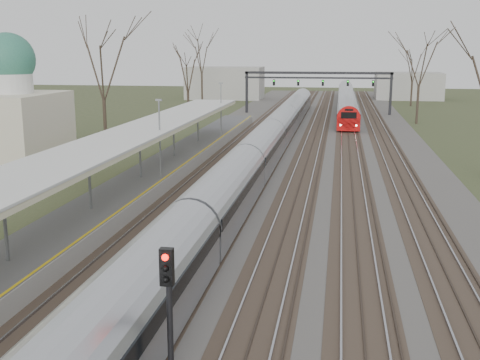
{
  "coord_description": "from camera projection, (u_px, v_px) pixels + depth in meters",
  "views": [
    {
      "loc": [
        3.49,
        -2.41,
        9.03
      ],
      "look_at": [
        -1.83,
        29.71,
        2.0
      ],
      "focal_mm": 45.0,
      "sensor_mm": 36.0,
      "label": 1
    }
  ],
  "objects": [
    {
      "name": "platform",
      "position": [
        157.0,
        174.0,
        42.29
      ],
      "size": [
        3.5,
        69.0,
        1.0
      ],
      "primitive_type": "cube",
      "color": "#9E9B93",
      "rests_on": "ground"
    },
    {
      "name": "canopy",
      "position": [
        134.0,
        135.0,
        37.22
      ],
      "size": [
        4.1,
        50.0,
        3.11
      ],
      "color": "slate",
      "rests_on": "platform"
    },
    {
      "name": "track_bed",
      "position": [
        304.0,
        146.0,
        57.77
      ],
      "size": [
        24.0,
        160.0,
        0.22
      ],
      "color": "#474442",
      "rests_on": "ground"
    },
    {
      "name": "signal_post",
      "position": [
        169.0,
        298.0,
        15.67
      ],
      "size": [
        0.35,
        0.45,
        4.1
      ],
      "color": "black",
      "rests_on": "ground"
    },
    {
      "name": "signal_gantry",
      "position": [
        318.0,
        80.0,
        85.66
      ],
      "size": [
        21.0,
        0.59,
        6.08
      ],
      "color": "black",
      "rests_on": "ground"
    },
    {
      "name": "tree_west_far",
      "position": [
        102.0,
        62.0,
        52.1
      ],
      "size": [
        5.5,
        5.5,
        11.33
      ],
      "color": "#2D231C",
      "rests_on": "ground"
    },
    {
      "name": "train_far",
      "position": [
        347.0,
        99.0,
        94.96
      ],
      "size": [
        2.62,
        60.21,
        3.05
      ],
      "color": "#9EA1A8",
      "rests_on": "ground"
    },
    {
      "name": "train_near",
      "position": [
        271.0,
        137.0,
        53.84
      ],
      "size": [
        2.62,
        90.21,
        3.05
      ],
      "color": "#9EA1A8",
      "rests_on": "ground"
    }
  ]
}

